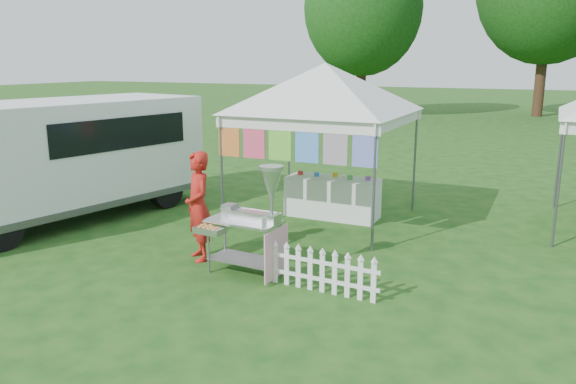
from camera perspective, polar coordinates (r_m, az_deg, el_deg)
The scene contains 8 objects.
ground at distance 8.07m, azimuth -5.79°, elevation -8.97°, with size 120.00×120.00×0.00m, color #164814.
canopy_main at distance 10.61m, azimuth 3.84°, elevation 12.92°, with size 4.24×4.24×3.45m.
tree_left at distance 32.07m, azimuth 7.63°, elevation 18.11°, with size 6.40×6.40×9.53m.
donut_cart at distance 7.93m, azimuth -3.54°, elevation -2.00°, with size 1.20×0.77×1.63m.
vendor at distance 8.73m, azimuth -9.09°, elevation -1.45°, with size 0.62×0.41×1.70m, color red.
cargo_van at distance 11.79m, azimuth -21.48°, elevation 3.50°, with size 3.32×5.85×2.29m.
picket_fence at distance 7.56m, azimuth 3.50°, elevation -8.12°, with size 1.62×0.11×0.56m.
display_table at distance 11.13m, azimuth 4.53°, elevation -0.56°, with size 1.80×0.70×0.79m, color white.
Camera 1 is at (3.91, -6.37, 3.04)m, focal length 35.00 mm.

